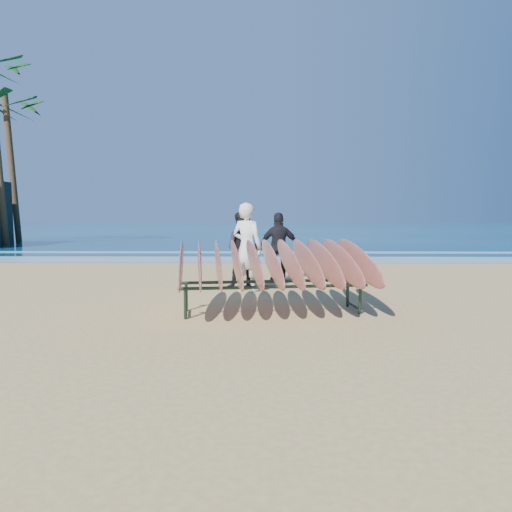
# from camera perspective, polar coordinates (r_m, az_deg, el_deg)

# --- Properties ---
(ground) EXTENTS (120.00, 120.00, 0.00)m
(ground) POSITION_cam_1_polar(r_m,az_deg,el_deg) (7.66, -0.08, -7.62)
(ground) COLOR tan
(ground) RESTS_ON ground
(ocean) EXTENTS (160.00, 160.00, 0.00)m
(ocean) POSITION_cam_1_polar(r_m,az_deg,el_deg) (62.49, 0.68, 3.47)
(ocean) COLOR navy
(ocean) RESTS_ON ground
(foam_near) EXTENTS (160.00, 160.00, 0.00)m
(foam_near) POSITION_cam_1_polar(r_m,az_deg,el_deg) (17.55, 0.41, -0.44)
(foam_near) COLOR white
(foam_near) RESTS_ON ground
(foam_far) EXTENTS (160.00, 160.00, 0.00)m
(foam_far) POSITION_cam_1_polar(r_m,az_deg,el_deg) (21.04, 0.47, 0.46)
(foam_far) COLOR white
(foam_far) RESTS_ON ground
(surfboard_rack) EXTENTS (3.49, 2.91, 1.38)m
(surfboard_rack) POSITION_cam_1_polar(r_m,az_deg,el_deg) (7.88, 2.00, -0.90)
(surfboard_rack) COLOR #1C2E22
(surfboard_rack) RESTS_ON ground
(person_white) EXTENTS (0.86, 0.76, 1.97)m
(person_white) POSITION_cam_1_polar(r_m,az_deg,el_deg) (10.09, -1.13, 1.08)
(person_white) COLOR white
(person_white) RESTS_ON ground
(person_dark_a) EXTENTS (0.92, 0.74, 1.79)m
(person_dark_a) POSITION_cam_1_polar(r_m,az_deg,el_deg) (10.36, -1.46, 0.68)
(person_dark_a) COLOR black
(person_dark_a) RESTS_ON ground
(person_dark_b) EXTENTS (1.07, 0.52, 1.77)m
(person_dark_b) POSITION_cam_1_polar(r_m,az_deg,el_deg) (11.57, 2.92, 1.08)
(person_dark_b) COLOR black
(person_dark_b) RESTS_ON ground
(palm_mid) EXTENTS (5.20, 5.20, 9.01)m
(palm_mid) POSITION_cam_1_polar(r_m,az_deg,el_deg) (32.14, -28.48, 15.98)
(palm_mid) COLOR brown
(palm_mid) RESTS_ON ground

